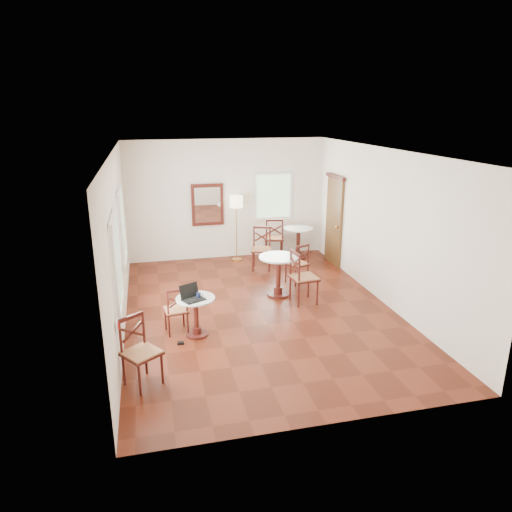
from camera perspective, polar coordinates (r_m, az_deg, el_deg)
The scene contains 17 objects.
ground at distance 9.06m, azimuth 0.44°, elevation -6.60°, with size 7.00×7.00×0.00m, color #571D0E.
room_shell at distance 8.71m, azimuth -0.35°, elevation 5.51°, with size 5.02×7.02×3.01m.
cafe_table_near at distance 8.00m, azimuth -7.33°, elevation -6.81°, with size 0.66×0.66×0.69m.
cafe_table_mid at distance 9.57m, azimuth 2.74°, elevation -1.88°, with size 0.80×0.80×0.84m.
cafe_table_back at distance 12.05m, azimuth 5.17°, elevation 2.03°, with size 0.75×0.75×0.79m.
chair_near_a at distance 8.15m, azimuth -9.71°, elevation -6.50°, with size 0.44×0.44×0.85m.
chair_near_b at distance 6.79m, azimuth -13.93°, elevation -11.26°, with size 0.64×0.64×1.00m.
chair_mid_a at distance 10.30m, azimuth 5.11°, elevation -0.92°, with size 0.54×0.54×0.91m.
chair_mid_b at distance 9.25m, azimuth 5.71°, elevation -2.59°, with size 0.55×0.55×1.07m.
chair_back_a at distance 12.02m, azimuth 2.21°, elevation 2.23°, with size 0.58×0.58×1.06m.
chair_back_b at distance 11.15m, azimuth 0.67°, elevation 0.90°, with size 0.59×0.59×1.02m.
floor_lamp at distance 11.61m, azimuth -2.44°, elevation 6.10°, with size 0.32×0.32×1.65m.
laptop at distance 7.82m, azimuth -7.86°, elevation -4.83°, with size 0.44×0.41×0.25m.
mouse at distance 7.70m, azimuth -7.69°, elevation -5.55°, with size 0.10×0.06×0.04m, color black.
navy_mug at distance 7.86m, azimuth -6.99°, elevation -4.80°, with size 0.12×0.08×0.09m.
water_glass at distance 7.92m, azimuth -6.98°, elevation -4.60°, with size 0.06×0.06×0.09m, color white.
power_adapter at distance 7.92m, azimuth -9.18°, elevation -10.43°, with size 0.11×0.07×0.04m, color black.
Camera 1 is at (-1.97, -8.02, 3.72)m, focal length 32.81 mm.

